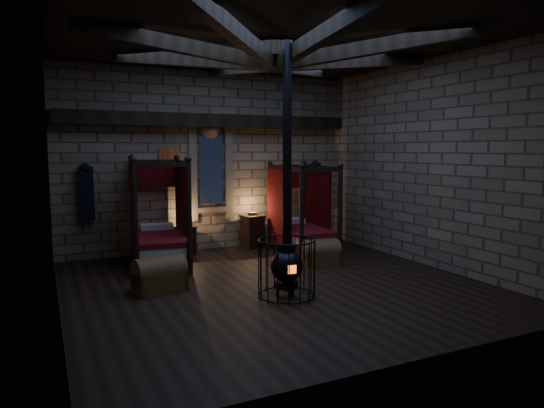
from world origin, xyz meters
name	(u,v)px	position (x,y,z in m)	size (l,w,h in m)	color
room	(272,70)	(0.00, 0.09, 3.74)	(7.02, 7.02, 4.29)	black
bed_left	(159,239)	(-1.50, 2.38, 0.53)	(1.38, 2.20, 2.16)	black
bed_right	(301,231)	(1.76, 2.18, 0.50)	(1.15, 1.99, 2.01)	black
trunk_left	(159,276)	(-1.93, 0.46, 0.27)	(0.92, 0.68, 0.61)	brown
trunk_right	(321,254)	(1.49, 0.85, 0.24)	(0.83, 0.64, 0.54)	brown
nightstand_left	(187,239)	(-0.70, 3.11, 0.34)	(0.47, 0.46, 0.81)	black
nightstand_right	(253,231)	(0.94, 3.14, 0.40)	(0.56, 0.54, 0.86)	black
stove	(287,261)	(-0.14, -0.75, 0.60)	(0.94, 0.94, 4.05)	black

